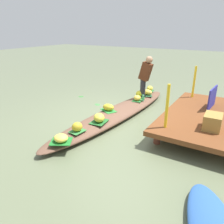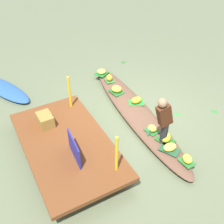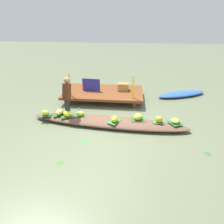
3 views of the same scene
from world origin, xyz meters
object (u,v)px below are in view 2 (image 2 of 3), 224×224
Objects in this scene: banana_bunch_1 at (187,159)px; banana_bunch_7 at (102,72)px; vendor_boat at (135,112)px; banana_bunch_0 at (136,100)px; water_bottle at (149,132)px; banana_bunch_3 at (170,147)px; banana_bunch_5 at (117,89)px; banana_bunch_6 at (166,137)px; banana_bunch_4 at (109,78)px; vendor_person at (164,118)px; banana_bunch_2 at (152,128)px; produce_crate at (45,120)px; market_banner at (74,149)px; moored_boat at (5,89)px.

banana_bunch_1 reaches higher than banana_bunch_7.
vendor_boat is 2.12m from banana_bunch_1.
banana_bunch_0 reaches higher than vendor_boat.
water_bottle is at bearing 169.12° from vendor_boat.
banana_bunch_5 is (2.58, -0.10, 0.01)m from banana_bunch_3.
banana_bunch_5 reaches higher than banana_bunch_6.
banana_bunch_1 is at bearing 178.31° from banana_bunch_4.
vendor_person is at bearing -162.37° from water_bottle.
banana_bunch_3 is 0.68m from vendor_person.
banana_bunch_5 is at bearing 170.23° from banana_bunch_4.
banana_bunch_5 is at bearing 175.39° from banana_bunch_7.
banana_bunch_1 reaches higher than vendor_boat.
banana_bunch_6 is at bearing -168.72° from banana_bunch_2.
banana_bunch_2 is 0.71m from banana_bunch_3.
produce_crate is (-0.60, 2.28, 0.19)m from banana_bunch_5.
water_bottle is (-2.58, 0.34, -0.01)m from banana_bunch_4.
water_bottle is (-0.07, 0.15, 0.01)m from banana_bunch_2.
vendor_person reaches higher than banana_bunch_6.
vendor_person is 2.01m from market_banner.
vendor_boat is at bearing -7.97° from banana_bunch_2.
water_bottle is at bearing 160.10° from banana_bunch_0.
banana_bunch_6 is at bearing -168.99° from moored_boat.
moored_boat is 12.39× the size of water_bottle.
banana_bunch_0 is 1.29m from water_bottle.
moored_boat is at bearing 29.53° from banana_bunch_1.
moored_boat is 3.01m from banana_bunch_7.
banana_bunch_2 is (-3.79, -2.72, 0.21)m from moored_boat.
banana_bunch_3 is at bearing 177.02° from banana_bunch_7.
banana_bunch_6 is at bearing 172.62° from banana_bunch_0.
vendor_person is (-2.92, 0.24, 0.60)m from banana_bunch_4.
banana_bunch_2 is at bearing -1.84° from banana_bunch_3.
banana_bunch_0 is at bearing -19.90° from water_bottle.
banana_bunch_3 is 1.07× the size of banana_bunch_5.
banana_bunch_3 is at bearing -168.41° from water_bottle.
produce_crate reaches higher than moored_boat.
banana_bunch_7 is at bearing -127.78° from moored_boat.
banana_bunch_2 is 0.17m from water_bottle.
banana_bunch_6 is 1.67× the size of water_bottle.
banana_bunch_5 reaches higher than banana_bunch_3.
vendor_person is (0.76, 0.13, 0.61)m from banana_bunch_1.
market_banner is (-1.89, 2.07, 0.30)m from banana_bunch_5.
produce_crate is (-2.52, -0.52, 0.42)m from moored_boat.
vendor_boat is 6.92× the size of market_banner.
water_bottle is at bearing -169.03° from moored_boat.
moored_boat is 7.39× the size of banana_bunch_0.
banana_bunch_0 is 1.35× the size of banana_bunch_4.
banana_bunch_3 is at bearing 12.86° from banana_bunch_1.
banana_bunch_6 is at bearing 178.53° from banana_bunch_7.
banana_bunch_4 is at bearing -9.77° from banana_bunch_5.
banana_bunch_5 is 2.37m from produce_crate.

